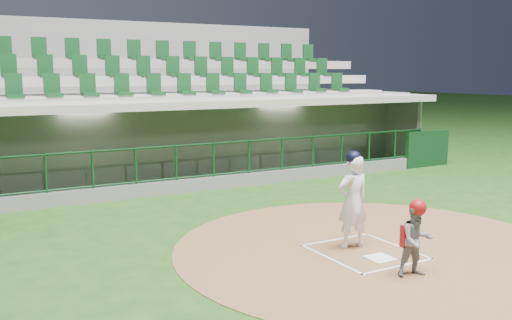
# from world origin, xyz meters

# --- Properties ---
(ground) EXTENTS (120.00, 120.00, 0.00)m
(ground) POSITION_xyz_m (0.00, 0.00, 0.00)
(ground) COLOR #1C4313
(ground) RESTS_ON ground
(dirt_circle) EXTENTS (7.20, 7.20, 0.01)m
(dirt_circle) POSITION_xyz_m (0.30, -0.20, 0.01)
(dirt_circle) COLOR brown
(dirt_circle) RESTS_ON ground
(home_plate) EXTENTS (0.43, 0.43, 0.02)m
(home_plate) POSITION_xyz_m (0.00, -0.70, 0.02)
(home_plate) COLOR white
(home_plate) RESTS_ON dirt_circle
(batter_box_chalk) EXTENTS (1.55, 1.80, 0.01)m
(batter_box_chalk) POSITION_xyz_m (0.00, -0.30, 0.02)
(batter_box_chalk) COLOR white
(batter_box_chalk) RESTS_ON ground
(dugout_structure) EXTENTS (16.40, 3.70, 3.00)m
(dugout_structure) POSITION_xyz_m (0.11, 7.81, 0.97)
(dugout_structure) COLOR slate
(dugout_structure) RESTS_ON ground
(seating_deck) EXTENTS (17.00, 6.72, 5.15)m
(seating_deck) POSITION_xyz_m (0.00, 10.91, 1.42)
(seating_deck) COLOR gray
(seating_deck) RESTS_ON ground
(batter) EXTENTS (0.86, 0.87, 1.76)m
(batter) POSITION_xyz_m (-0.02, 0.04, 0.90)
(batter) COLOR white
(batter) RESTS_ON dirt_circle
(catcher) EXTENTS (0.64, 0.55, 1.21)m
(catcher) POSITION_xyz_m (-0.07, -1.58, 0.61)
(catcher) COLOR gray
(catcher) RESTS_ON dirt_circle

